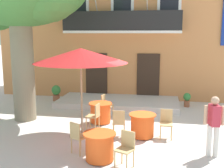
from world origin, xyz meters
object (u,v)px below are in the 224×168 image
(cafe_chair_front_1, at_px, (78,135))
(cafe_umbrella, at_px, (81,56))
(pedestrian_near_entrance, at_px, (214,123))
(cafe_chair_near_tree_0, at_px, (166,122))
(cafe_table_near_tree, at_px, (142,125))
(cafe_chair_middle_0, at_px, (95,115))
(ground_planter_left, at_px, (56,92))
(cafe_chair_front_0, at_px, (126,147))
(ground_planter_right, at_px, (187,99))
(cafe_table_middle, at_px, (100,113))
(cafe_chair_middle_1, at_px, (106,104))
(cafe_chair_near_tree_1, at_px, (119,121))
(cafe_table_front, at_px, (100,146))

(cafe_chair_front_1, relative_size, cafe_umbrella, 0.31)
(pedestrian_near_entrance, bearing_deg, cafe_chair_near_tree_0, 135.11)
(cafe_table_near_tree, xyz_separation_m, cafe_chair_middle_0, (-1.67, 0.44, 0.14))
(ground_planter_left, relative_size, pedestrian_near_entrance, 0.46)
(cafe_chair_front_0, relative_size, ground_planter_right, 1.42)
(cafe_table_middle, height_order, cafe_chair_middle_1, cafe_chair_middle_1)
(pedestrian_near_entrance, bearing_deg, cafe_chair_front_0, -155.30)
(cafe_umbrella, bearing_deg, ground_planter_right, 51.70)
(cafe_chair_near_tree_0, xyz_separation_m, cafe_chair_middle_0, (-2.43, 0.37, 0.00))
(cafe_chair_middle_1, bearing_deg, cafe_chair_near_tree_0, -38.61)
(cafe_umbrella, height_order, pedestrian_near_entrance, cafe_umbrella)
(cafe_chair_front_1, relative_size, ground_planter_left, 1.18)
(cafe_chair_middle_1, xyz_separation_m, cafe_umbrella, (-0.30, -2.30, 2.08))
(cafe_table_middle, bearing_deg, cafe_chair_near_tree_0, -25.12)
(cafe_table_middle, bearing_deg, cafe_chair_middle_1, 86.67)
(cafe_chair_near_tree_0, xyz_separation_m, pedestrian_near_entrance, (1.22, -1.22, 0.41))
(cafe_chair_near_tree_1, relative_size, cafe_table_middle, 1.05)
(cafe_chair_front_1, bearing_deg, cafe_umbrella, 101.19)
(cafe_table_front, relative_size, cafe_umbrella, 0.30)
(cafe_chair_front_1, bearing_deg, cafe_table_middle, 89.85)
(cafe_table_near_tree, distance_m, cafe_table_front, 2.17)
(cafe_chair_near_tree_0, bearing_deg, cafe_chair_near_tree_1, -170.72)
(cafe_chair_middle_1, bearing_deg, cafe_umbrella, -97.49)
(cafe_umbrella, xyz_separation_m, ground_planter_right, (3.59, 4.54, -2.25))
(cafe_chair_near_tree_0, relative_size, cafe_chair_front_0, 1.00)
(cafe_table_front, height_order, pedestrian_near_entrance, pedestrian_near_entrance)
(cafe_table_near_tree, height_order, cafe_chair_front_1, cafe_chair_front_1)
(cafe_chair_near_tree_1, height_order, pedestrian_near_entrance, pedestrian_near_entrance)
(cafe_chair_front_1, relative_size, ground_planter_right, 1.42)
(cafe_table_near_tree, bearing_deg, pedestrian_near_entrance, -30.16)
(cafe_umbrella, bearing_deg, cafe_chair_near_tree_1, 8.96)
(cafe_table_front, bearing_deg, cafe_table_near_tree, 63.63)
(cafe_chair_near_tree_0, bearing_deg, pedestrian_near_entrance, -44.89)
(cafe_chair_near_tree_0, bearing_deg, cafe_chair_middle_1, 141.39)
(cafe_table_middle, bearing_deg, ground_planter_right, 42.00)
(cafe_chair_middle_0, bearing_deg, cafe_chair_middle_1, 86.95)
(cafe_chair_middle_1, relative_size, cafe_umbrella, 0.31)
(cafe_table_near_tree, distance_m, ground_planter_right, 4.52)
(ground_planter_left, bearing_deg, cafe_table_near_tree, -43.11)
(cafe_chair_near_tree_0, xyz_separation_m, cafe_table_middle, (-2.39, 1.12, -0.14))
(cafe_chair_middle_1, relative_size, cafe_table_front, 1.05)
(cafe_chair_middle_1, bearing_deg, cafe_chair_middle_0, -93.05)
(ground_planter_right, bearing_deg, cafe_chair_middle_1, -145.66)
(cafe_table_middle, relative_size, cafe_chair_front_0, 0.95)
(cafe_umbrella, bearing_deg, cafe_table_front, -59.59)
(cafe_chair_middle_0, height_order, ground_planter_right, cafe_chair_middle_0)
(cafe_chair_near_tree_0, relative_size, cafe_umbrella, 0.31)
(cafe_table_near_tree, bearing_deg, cafe_chair_near_tree_0, 5.46)
(cafe_chair_near_tree_1, xyz_separation_m, cafe_chair_middle_0, (-0.94, 0.61, 0.00))
(cafe_table_middle, xyz_separation_m, cafe_chair_front_1, (-0.01, -2.81, 0.14))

